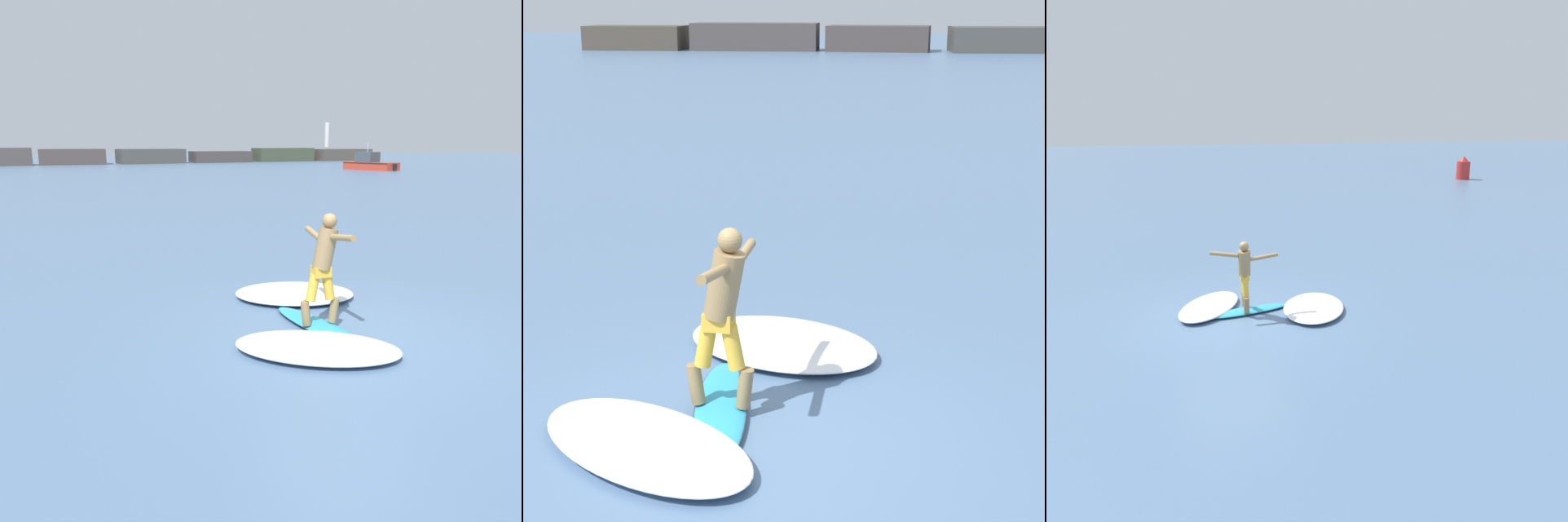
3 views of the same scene
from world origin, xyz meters
The scene contains 7 objects.
ground_plane centered at (0.00, 0.00, 0.00)m, with size 200.00×200.00×0.00m, color slate.
rock_jetty_breakwater centered at (8.63, 62.00, 0.92)m, with size 65.39×5.19×5.51m.
surfboard centered at (-0.26, 0.32, 0.05)m, with size 0.82×2.32×0.23m.
surfer centered at (-0.22, 0.35, 1.07)m, with size 0.64×1.56×1.67m.
fishing_boat_near_jetty centered at (26.10, 37.78, 0.61)m, with size 3.98×6.27×2.65m.
wave_foam_at_tail centered at (0.09, 1.93, 0.09)m, with size 2.52×2.14×0.18m.
wave_foam_at_nose centered at (-0.74, -0.43, 0.09)m, with size 2.48×2.16×0.19m.
Camera 1 is at (-3.86, -5.99, 2.77)m, focal length 35.00 mm.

